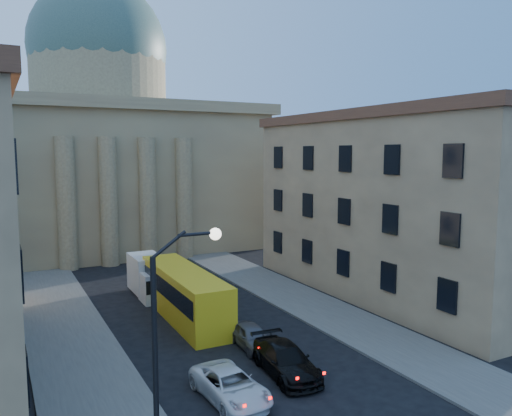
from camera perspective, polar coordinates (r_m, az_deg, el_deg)
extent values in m
cube|color=#53514B|center=(28.88, -19.13, -17.28)|extent=(5.00, 60.00, 0.15)
cube|color=#53514B|center=(35.30, 10.04, -12.58)|extent=(5.00, 60.00, 0.15)
cube|color=#786449|center=(65.49, -17.10, 3.08)|extent=(34.00, 26.00, 16.00)
cube|color=#786449|center=(65.57, -17.34, 10.43)|extent=(35.50, 27.50, 1.20)
cylinder|color=#786449|center=(65.94, -17.45, 13.54)|extent=(16.00, 16.00, 8.00)
sphere|color=#4E6959|center=(66.57, -17.57, 16.96)|extent=(16.40, 16.40, 16.40)
cube|color=#786449|center=(70.78, 0.23, 1.57)|extent=(13.00, 13.00, 11.00)
cone|color=#533123|center=(70.54, 0.23, 7.65)|extent=(26.02, 26.02, 4.00)
cylinder|color=#786449|center=(51.67, -20.84, 0.45)|extent=(1.80, 1.80, 13.00)
cylinder|color=#786449|center=(52.29, -16.49, 0.67)|extent=(1.80, 1.80, 13.00)
cylinder|color=#786449|center=(53.21, -12.27, 0.88)|extent=(1.80, 1.80, 13.00)
cylinder|color=#786449|center=(54.41, -8.21, 1.09)|extent=(1.80, 1.80, 13.00)
cube|color=tan|center=(42.24, 16.03, 0.05)|extent=(11.00, 26.00, 14.00)
cube|color=#533123|center=(42.09, 16.34, 9.97)|extent=(11.60, 26.60, 0.80)
cylinder|color=black|center=(18.50, -11.43, -17.69)|extent=(0.20, 0.20, 8.00)
cylinder|color=black|center=(17.35, -10.00, -4.20)|extent=(1.30, 0.12, 0.96)
cylinder|color=black|center=(17.63, -6.92, -2.99)|extent=(1.30, 0.12, 0.12)
sphere|color=white|center=(17.91, -4.67, -2.98)|extent=(0.44, 0.44, 0.44)
imported|color=white|center=(24.67, -2.96, -19.60)|extent=(2.62, 5.14, 1.39)
imported|color=black|center=(27.07, 3.40, -16.96)|extent=(2.66, 5.52, 1.55)
imported|color=#545359|center=(30.34, -0.49, -14.45)|extent=(1.89, 4.21, 1.41)
imported|color=black|center=(43.36, -8.23, -8.01)|extent=(2.13, 4.70, 1.50)
cube|color=yellow|center=(35.57, -8.23, -9.69)|extent=(2.85, 11.95, 3.36)
cube|color=black|center=(35.42, -8.24, -8.85)|extent=(2.91, 11.30, 1.19)
cylinder|color=black|center=(31.69, -7.49, -13.88)|extent=(0.34, 1.09, 1.08)
cylinder|color=black|center=(32.43, -3.78, -13.36)|extent=(0.34, 1.09, 1.08)
cylinder|color=black|center=(39.57, -11.77, -9.80)|extent=(0.34, 1.09, 1.08)
cylinder|color=black|center=(40.17, -8.75, -9.50)|extent=(0.34, 1.09, 1.08)
cube|color=silver|center=(39.78, -11.41, -8.82)|extent=(2.18, 2.28, 2.27)
cube|color=black|center=(38.70, -10.96, -8.81)|extent=(2.08, 0.12, 1.04)
cube|color=silver|center=(42.04, -12.41, -7.28)|extent=(2.28, 3.98, 2.94)
cylinder|color=black|center=(39.38, -12.57, -10.08)|extent=(0.27, 0.85, 0.85)
cylinder|color=black|center=(39.89, -9.90, -9.81)|extent=(0.27, 0.85, 0.85)
cylinder|color=black|center=(42.92, -13.90, -8.73)|extent=(0.27, 0.85, 0.85)
cylinder|color=black|center=(43.38, -11.45, -8.50)|extent=(0.27, 0.85, 0.85)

